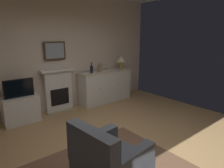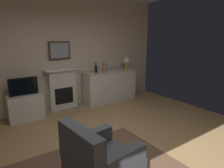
# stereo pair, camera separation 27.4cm
# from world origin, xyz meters

# --- Properties ---
(ground_plane) EXTENTS (5.93, 5.19, 0.10)m
(ground_plane) POSITION_xyz_m (0.00, 0.00, -0.05)
(ground_plane) COLOR tan
(ground_plane) RESTS_ON ground
(wall_rear) EXTENTS (5.93, 0.06, 2.96)m
(wall_rear) POSITION_xyz_m (0.00, 2.56, 1.48)
(wall_rear) COLOR beige
(wall_rear) RESTS_ON ground_plane
(fireplace_unit) EXTENTS (0.87, 0.30, 1.10)m
(fireplace_unit) POSITION_xyz_m (-0.13, 2.44, 0.55)
(fireplace_unit) COLOR white
(fireplace_unit) RESTS_ON ground_plane
(framed_picture) EXTENTS (0.55, 0.04, 0.45)m
(framed_picture) POSITION_xyz_m (-0.13, 2.48, 1.55)
(framed_picture) COLOR #473323
(sideboard_cabinet) EXTENTS (1.62, 0.49, 0.92)m
(sideboard_cabinet) POSITION_xyz_m (1.26, 2.26, 0.46)
(sideboard_cabinet) COLOR white
(sideboard_cabinet) RESTS_ON ground_plane
(table_lamp) EXTENTS (0.26, 0.26, 0.40)m
(table_lamp) POSITION_xyz_m (1.87, 2.26, 1.20)
(table_lamp) COLOR #B79338
(table_lamp) RESTS_ON sideboard_cabinet
(wine_bottle) EXTENTS (0.08, 0.08, 0.29)m
(wine_bottle) POSITION_xyz_m (0.79, 2.25, 1.03)
(wine_bottle) COLOR black
(wine_bottle) RESTS_ON sideboard_cabinet
(wine_glass_left) EXTENTS (0.07, 0.07, 0.16)m
(wine_glass_left) POSITION_xyz_m (1.18, 2.27, 1.04)
(wine_glass_left) COLOR silver
(wine_glass_left) RESTS_ON sideboard_cabinet
(wine_glass_center) EXTENTS (0.07, 0.07, 0.16)m
(wine_glass_center) POSITION_xyz_m (1.29, 2.27, 1.04)
(wine_glass_center) COLOR silver
(wine_glass_center) RESTS_ON sideboard_cabinet
(vase_decorative) EXTENTS (0.11, 0.11, 0.28)m
(vase_decorative) POSITION_xyz_m (1.02, 2.21, 1.06)
(vase_decorative) COLOR #9E7F5B
(vase_decorative) RESTS_ON sideboard_cabinet
(tv_cabinet) EXTENTS (0.75, 0.42, 0.60)m
(tv_cabinet) POSITION_xyz_m (-1.11, 2.27, 0.30)
(tv_cabinet) COLOR white
(tv_cabinet) RESTS_ON ground_plane
(tv_set) EXTENTS (0.62, 0.07, 0.40)m
(tv_set) POSITION_xyz_m (-1.11, 2.25, 0.80)
(tv_set) COLOR black
(tv_set) RESTS_ON tv_cabinet
(armchair) EXTENTS (0.88, 0.85, 0.92)m
(armchair) POSITION_xyz_m (-0.81, -0.56, 0.38)
(armchair) COLOR #474C56
(armchair) RESTS_ON ground_plane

